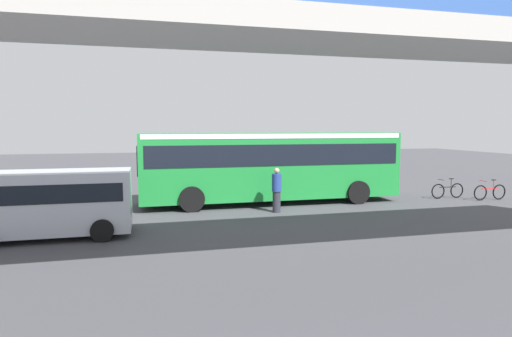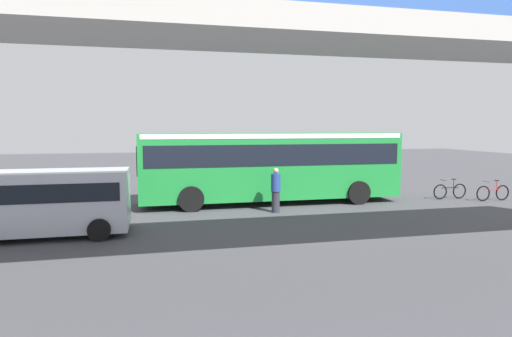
{
  "view_description": "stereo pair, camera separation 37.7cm",
  "coord_description": "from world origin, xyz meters",
  "px_view_note": "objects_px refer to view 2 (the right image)",
  "views": [
    {
      "loc": [
        5.16,
        19.79,
        3.41
      ],
      "look_at": [
        0.48,
        1.56,
        1.6
      ],
      "focal_mm": 30.31,
      "sensor_mm": 36.0,
      "label": 1
    },
    {
      "loc": [
        4.79,
        19.88,
        3.41
      ],
      "look_at": [
        0.48,
        1.56,
        1.6
      ],
      "focal_mm": 30.31,
      "sensor_mm": 36.0,
      "label": 2
    }
  ],
  "objects_px": {
    "bicycle_red": "(493,193)",
    "traffic_sign": "(333,152)",
    "bicycle_black": "(450,191)",
    "pedestrian": "(276,190)",
    "city_bus": "(271,161)",
    "parked_van": "(49,199)"
  },
  "relations": [
    {
      "from": "bicycle_red",
      "to": "traffic_sign",
      "type": "relative_size",
      "value": 0.63
    },
    {
      "from": "traffic_sign",
      "to": "bicycle_black",
      "type": "bearing_deg",
      "value": 114.23
    },
    {
      "from": "bicycle_red",
      "to": "pedestrian",
      "type": "bearing_deg",
      "value": 1.78
    },
    {
      "from": "city_bus",
      "to": "bicycle_red",
      "type": "bearing_deg",
      "value": 169.49
    },
    {
      "from": "pedestrian",
      "to": "bicycle_black",
      "type": "bearing_deg",
      "value": -172.16
    },
    {
      "from": "bicycle_red",
      "to": "traffic_sign",
      "type": "xyz_separation_m",
      "value": [
        4.67,
        -7.73,
        1.52
      ]
    },
    {
      "from": "parked_van",
      "to": "bicycle_black",
      "type": "bearing_deg",
      "value": -169.16
    },
    {
      "from": "bicycle_red",
      "to": "bicycle_black",
      "type": "bearing_deg",
      "value": -29.52
    },
    {
      "from": "bicycle_black",
      "to": "bicycle_red",
      "type": "bearing_deg",
      "value": 150.48
    },
    {
      "from": "city_bus",
      "to": "pedestrian",
      "type": "relative_size",
      "value": 6.44
    },
    {
      "from": "parked_van",
      "to": "pedestrian",
      "type": "height_order",
      "value": "parked_van"
    },
    {
      "from": "city_bus",
      "to": "traffic_sign",
      "type": "distance_m",
      "value": 8.02
    },
    {
      "from": "pedestrian",
      "to": "traffic_sign",
      "type": "height_order",
      "value": "traffic_sign"
    },
    {
      "from": "city_bus",
      "to": "traffic_sign",
      "type": "bearing_deg",
      "value": -133.28
    },
    {
      "from": "city_bus",
      "to": "bicycle_red",
      "type": "relative_size",
      "value": 6.52
    },
    {
      "from": "bicycle_black",
      "to": "pedestrian",
      "type": "xyz_separation_m",
      "value": [
        8.96,
        1.23,
        0.51
      ]
    },
    {
      "from": "parked_van",
      "to": "bicycle_black",
      "type": "distance_m",
      "value": 17.22
    },
    {
      "from": "city_bus",
      "to": "parked_van",
      "type": "height_order",
      "value": "city_bus"
    },
    {
      "from": "bicycle_black",
      "to": "bicycle_red",
      "type": "distance_m",
      "value": 1.84
    },
    {
      "from": "pedestrian",
      "to": "bicycle_red",
      "type": "bearing_deg",
      "value": -178.22
    },
    {
      "from": "parked_van",
      "to": "bicycle_red",
      "type": "xyz_separation_m",
      "value": [
        -18.49,
        -2.33,
        -0.81
      ]
    },
    {
      "from": "city_bus",
      "to": "pedestrian",
      "type": "bearing_deg",
      "value": 79.98
    }
  ]
}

